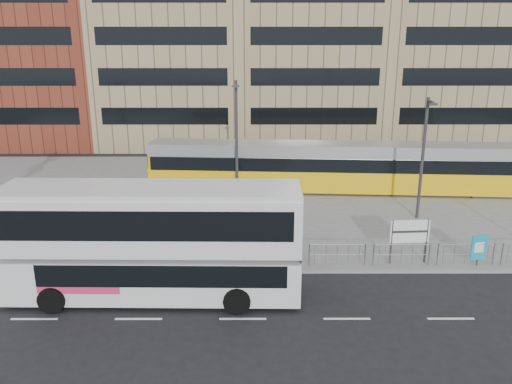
{
  "coord_description": "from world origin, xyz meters",
  "views": [
    {
      "loc": [
        -1.52,
        -20.93,
        10.13
      ],
      "look_at": [
        -1.47,
        6.0,
        2.11
      ],
      "focal_mm": 35.0,
      "sensor_mm": 36.0,
      "label": 1
    }
  ],
  "objects_px": {
    "traffic_light_west": "(256,226)",
    "lamp_post_east": "(423,154)",
    "ad_panel": "(479,248)",
    "double_decker_bus": "(153,239)",
    "pedestrian": "(281,226)",
    "station_sign": "(410,233)",
    "tram": "(356,167)",
    "lamp_post_west": "(236,137)"
  },
  "relations": [
    {
      "from": "double_decker_bus",
      "to": "traffic_light_west",
      "type": "relative_size",
      "value": 3.84
    },
    {
      "from": "ad_panel",
      "to": "lamp_post_east",
      "type": "distance_m",
      "value": 7.31
    },
    {
      "from": "double_decker_bus",
      "to": "pedestrian",
      "type": "xyz_separation_m",
      "value": [
        5.52,
        5.6,
        -1.56
      ]
    },
    {
      "from": "tram",
      "to": "lamp_post_west",
      "type": "xyz_separation_m",
      "value": [
        -8.2,
        -2.25,
        2.58
      ]
    },
    {
      "from": "ad_panel",
      "to": "lamp_post_west",
      "type": "xyz_separation_m",
      "value": [
        -11.6,
        10.11,
        3.39
      ]
    },
    {
      "from": "traffic_light_west",
      "to": "pedestrian",
      "type": "bearing_deg",
      "value": 68.9
    },
    {
      "from": "double_decker_bus",
      "to": "lamp_post_west",
      "type": "bearing_deg",
      "value": 77.77
    },
    {
      "from": "tram",
      "to": "ad_panel",
      "type": "xyz_separation_m",
      "value": [
        3.4,
        -12.35,
        -0.81
      ]
    },
    {
      "from": "double_decker_bus",
      "to": "ad_panel",
      "type": "height_order",
      "value": "double_decker_bus"
    },
    {
      "from": "lamp_post_west",
      "to": "pedestrian",
      "type": "bearing_deg",
      "value": -70.33
    },
    {
      "from": "double_decker_bus",
      "to": "pedestrian",
      "type": "relative_size",
      "value": 6.92
    },
    {
      "from": "lamp_post_west",
      "to": "traffic_light_west",
      "type": "bearing_deg",
      "value": -83.15
    },
    {
      "from": "traffic_light_west",
      "to": "lamp_post_east",
      "type": "xyz_separation_m",
      "value": [
        9.65,
        6.6,
        1.95
      ]
    },
    {
      "from": "station_sign",
      "to": "double_decker_bus",
      "type": "bearing_deg",
      "value": -168.74
    },
    {
      "from": "tram",
      "to": "traffic_light_west",
      "type": "height_order",
      "value": "tram"
    },
    {
      "from": "traffic_light_west",
      "to": "tram",
      "type": "bearing_deg",
      "value": 64.14
    },
    {
      "from": "traffic_light_west",
      "to": "lamp_post_east",
      "type": "distance_m",
      "value": 11.85
    },
    {
      "from": "double_decker_bus",
      "to": "lamp_post_west",
      "type": "height_order",
      "value": "lamp_post_west"
    },
    {
      "from": "station_sign",
      "to": "lamp_post_west",
      "type": "xyz_separation_m",
      "value": [
        -8.41,
        9.81,
        2.79
      ]
    },
    {
      "from": "traffic_light_west",
      "to": "lamp_post_west",
      "type": "relative_size",
      "value": 0.4
    },
    {
      "from": "station_sign",
      "to": "lamp_post_west",
      "type": "relative_size",
      "value": 0.27
    },
    {
      "from": "tram",
      "to": "pedestrian",
      "type": "relative_size",
      "value": 16.76
    },
    {
      "from": "pedestrian",
      "to": "lamp_post_east",
      "type": "xyz_separation_m",
      "value": [
        8.3,
        3.67,
        3.07
      ]
    },
    {
      "from": "station_sign",
      "to": "traffic_light_west",
      "type": "bearing_deg",
      "value": 179.01
    },
    {
      "from": "station_sign",
      "to": "traffic_light_west",
      "type": "distance_m",
      "value": 7.22
    },
    {
      "from": "ad_panel",
      "to": "tram",
      "type": "bearing_deg",
      "value": 91.56
    },
    {
      "from": "station_sign",
      "to": "lamp_post_west",
      "type": "height_order",
      "value": "lamp_post_west"
    },
    {
      "from": "tram",
      "to": "traffic_light_west",
      "type": "distance_m",
      "value": 14.19
    },
    {
      "from": "double_decker_bus",
      "to": "lamp_post_east",
      "type": "height_order",
      "value": "lamp_post_east"
    },
    {
      "from": "ad_panel",
      "to": "lamp_post_west",
      "type": "height_order",
      "value": "lamp_post_west"
    },
    {
      "from": "double_decker_bus",
      "to": "pedestrian",
      "type": "distance_m",
      "value": 8.01
    },
    {
      "from": "pedestrian",
      "to": "traffic_light_west",
      "type": "xyz_separation_m",
      "value": [
        -1.35,
        -2.93,
        1.11
      ]
    },
    {
      "from": "ad_panel",
      "to": "traffic_light_west",
      "type": "xyz_separation_m",
      "value": [
        -10.39,
        0.0,
        1.08
      ]
    },
    {
      "from": "pedestrian",
      "to": "tram",
      "type": "bearing_deg",
      "value": -35.28
    },
    {
      "from": "tram",
      "to": "station_sign",
      "type": "xyz_separation_m",
      "value": [
        0.21,
        -12.05,
        -0.21
      ]
    },
    {
      "from": "pedestrian",
      "to": "lamp_post_west",
      "type": "distance_m",
      "value": 8.35
    },
    {
      "from": "lamp_post_west",
      "to": "lamp_post_east",
      "type": "xyz_separation_m",
      "value": [
        10.86,
        -3.5,
        -0.35
      ]
    },
    {
      "from": "traffic_light_west",
      "to": "lamp_post_west",
      "type": "xyz_separation_m",
      "value": [
        -1.21,
        10.11,
        2.3
      ]
    },
    {
      "from": "station_sign",
      "to": "traffic_light_west",
      "type": "relative_size",
      "value": 0.69
    },
    {
      "from": "ad_panel",
      "to": "traffic_light_west",
      "type": "distance_m",
      "value": 10.44
    },
    {
      "from": "double_decker_bus",
      "to": "traffic_light_west",
      "type": "xyz_separation_m",
      "value": [
        4.17,
        2.67,
        -0.44
      ]
    },
    {
      "from": "ad_panel",
      "to": "lamp_post_east",
      "type": "height_order",
      "value": "lamp_post_east"
    }
  ]
}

